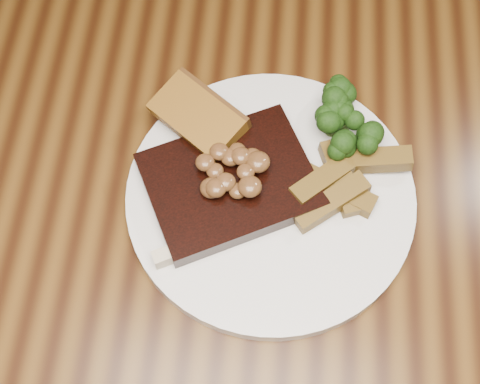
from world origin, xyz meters
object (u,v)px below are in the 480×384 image
object	(u,v)px
plate	(270,197)
potato_wedges	(342,199)
chair_far	(399,14)
steak	(230,184)
dining_table	(245,247)
garlic_bread	(198,127)

from	to	relation	value
plate	potato_wedges	xyz separation A→B (m)	(0.07, -0.00, 0.02)
chair_far	steak	world-z (taller)	chair_far
dining_table	potato_wedges	world-z (taller)	potato_wedges
garlic_bread	dining_table	bearing A→B (deg)	-19.10
plate	garlic_bread	world-z (taller)	garlic_bread
dining_table	garlic_bread	distance (m)	0.16
chair_far	plate	distance (m)	0.65
dining_table	steak	distance (m)	0.12
chair_far	plate	bearing A→B (deg)	68.29
dining_table	potato_wedges	xyz separation A→B (m)	(0.10, 0.02, 0.12)
plate	steak	bearing A→B (deg)	175.28
plate	potato_wedges	bearing A→B (deg)	-3.03
plate	potato_wedges	size ratio (longest dim) A/B	2.79
dining_table	steak	world-z (taller)	steak
dining_table	steak	bearing A→B (deg)	128.76
garlic_bread	potato_wedges	xyz separation A→B (m)	(0.16, -0.07, 0.00)
garlic_bread	potato_wedges	distance (m)	0.17
plate	garlic_bread	xyz separation A→B (m)	(-0.08, 0.07, 0.02)
chair_far	steak	bearing A→B (deg)	64.30
dining_table	chair_far	bearing A→B (deg)	66.88
potato_wedges	dining_table	bearing A→B (deg)	-170.93
garlic_bread	potato_wedges	size ratio (longest dim) A/B	0.90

